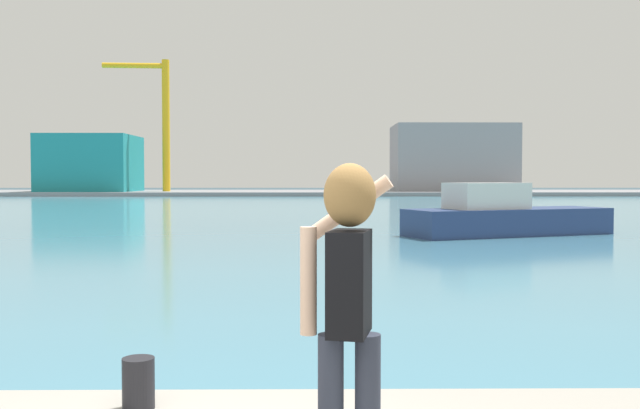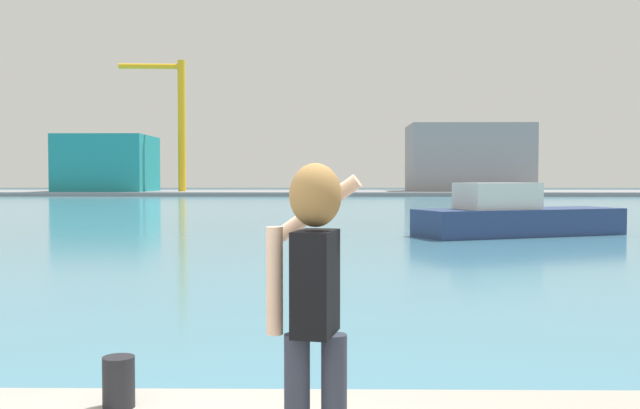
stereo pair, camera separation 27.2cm
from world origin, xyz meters
name	(u,v)px [view 2 (the right image)]	position (x,y,z in m)	size (l,w,h in m)	color
ground_plane	(315,208)	(0.00, 50.00, 0.00)	(220.00, 220.00, 0.00)	#334751
harbor_water	(316,206)	(0.00, 52.00, 0.01)	(140.00, 100.00, 0.02)	teal
far_shore_dock	(321,193)	(0.00, 92.00, 0.26)	(140.00, 20.00, 0.52)	gray
person_photographer	(314,289)	(1.00, 0.30, 1.68)	(0.53, 0.57, 1.74)	#2D3342
harbor_bollard	(119,382)	(-0.44, 1.55, 0.80)	(0.23, 0.23, 0.37)	black
boat_moored	(515,217)	(8.37, 23.94, 0.76)	(8.70, 5.27, 2.07)	navy
warehouse_left	(107,164)	(-28.70, 89.65, 4.23)	(11.58, 10.81, 7.42)	teal
warehouse_right	(468,158)	(20.04, 92.01, 5.01)	(16.18, 9.88, 8.99)	gray
port_crane	(176,115)	(-19.35, 89.20, 10.67)	(8.69, 1.35, 17.36)	yellow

